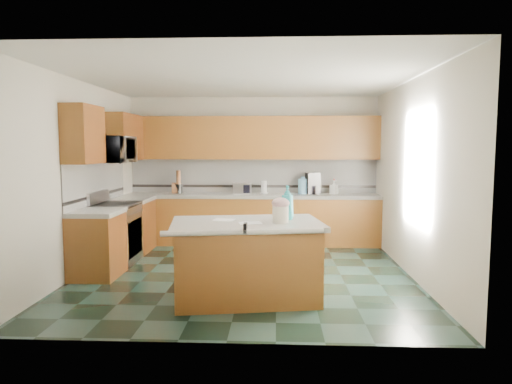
{
  "coord_description": "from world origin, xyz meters",
  "views": [
    {
      "loc": [
        0.45,
        -6.26,
        1.77
      ],
      "look_at": [
        0.15,
        0.35,
        1.12
      ],
      "focal_mm": 32.0,
      "sensor_mm": 36.0,
      "label": 1
    }
  ],
  "objects_px": {
    "island_base": "(247,263)",
    "soap_bottle_island": "(287,203)",
    "treat_jar": "(281,214)",
    "coffee_maker": "(313,183)",
    "knife_block": "(175,188)",
    "toaster_oven": "(242,189)",
    "island_top": "(247,224)"
  },
  "relations": [
    {
      "from": "soap_bottle_island",
      "to": "toaster_oven",
      "type": "xyz_separation_m",
      "value": [
        -0.76,
        2.96,
        -0.11
      ]
    },
    {
      "from": "treat_jar",
      "to": "soap_bottle_island",
      "type": "xyz_separation_m",
      "value": [
        0.08,
        0.24,
        0.11
      ]
    },
    {
      "from": "island_base",
      "to": "island_top",
      "type": "bearing_deg",
      "value": 0.0
    },
    {
      "from": "treat_jar",
      "to": "knife_block",
      "type": "relative_size",
      "value": 0.99
    },
    {
      "from": "island_top",
      "to": "treat_jar",
      "type": "bearing_deg",
      "value": -19.19
    },
    {
      "from": "soap_bottle_island",
      "to": "toaster_oven",
      "type": "bearing_deg",
      "value": 95.93
    },
    {
      "from": "knife_block",
      "to": "soap_bottle_island",
      "type": "bearing_deg",
      "value": -64.93
    },
    {
      "from": "island_base",
      "to": "treat_jar",
      "type": "height_order",
      "value": "treat_jar"
    },
    {
      "from": "treat_jar",
      "to": "toaster_oven",
      "type": "distance_m",
      "value": 3.27
    },
    {
      "from": "treat_jar",
      "to": "island_base",
      "type": "bearing_deg",
      "value": 163.94
    },
    {
      "from": "treat_jar",
      "to": "knife_block",
      "type": "height_order",
      "value": "knife_block"
    },
    {
      "from": "island_base",
      "to": "treat_jar",
      "type": "bearing_deg",
      "value": -19.19
    },
    {
      "from": "island_base",
      "to": "island_top",
      "type": "relative_size",
      "value": 0.94
    },
    {
      "from": "soap_bottle_island",
      "to": "knife_block",
      "type": "bearing_deg",
      "value": 115.75
    },
    {
      "from": "soap_bottle_island",
      "to": "knife_block",
      "type": "height_order",
      "value": "soap_bottle_island"
    },
    {
      "from": "treat_jar",
      "to": "knife_block",
      "type": "xyz_separation_m",
      "value": [
        -1.93,
        3.2,
        0.0
      ]
    },
    {
      "from": "island_base",
      "to": "soap_bottle_island",
      "type": "bearing_deg",
      "value": 10.41
    },
    {
      "from": "island_top",
      "to": "knife_block",
      "type": "relative_size",
      "value": 8.82
    },
    {
      "from": "island_top",
      "to": "coffee_maker",
      "type": "xyz_separation_m",
      "value": [
        1.0,
        3.16,
        0.22
      ]
    },
    {
      "from": "knife_block",
      "to": "treat_jar",
      "type": "bearing_deg",
      "value": -68.0
    },
    {
      "from": "treat_jar",
      "to": "toaster_oven",
      "type": "xyz_separation_m",
      "value": [
        -0.68,
        3.2,
        0.0
      ]
    },
    {
      "from": "island_top",
      "to": "soap_bottle_island",
      "type": "xyz_separation_m",
      "value": [
        0.47,
        0.17,
        0.23
      ]
    },
    {
      "from": "island_base",
      "to": "treat_jar",
      "type": "distance_m",
      "value": 0.71
    },
    {
      "from": "island_base",
      "to": "soap_bottle_island",
      "type": "xyz_separation_m",
      "value": [
        0.47,
        0.17,
        0.69
      ]
    },
    {
      "from": "soap_bottle_island",
      "to": "coffee_maker",
      "type": "height_order",
      "value": "soap_bottle_island"
    },
    {
      "from": "treat_jar",
      "to": "soap_bottle_island",
      "type": "distance_m",
      "value": 0.27
    },
    {
      "from": "island_base",
      "to": "soap_bottle_island",
      "type": "relative_size",
      "value": 3.99
    },
    {
      "from": "toaster_oven",
      "to": "knife_block",
      "type": "bearing_deg",
      "value": 177.66
    },
    {
      "from": "toaster_oven",
      "to": "coffee_maker",
      "type": "distance_m",
      "value": 1.29
    },
    {
      "from": "treat_jar",
      "to": "island_top",
      "type": "bearing_deg",
      "value": 163.94
    },
    {
      "from": "island_base",
      "to": "treat_jar",
      "type": "relative_size",
      "value": 8.39
    },
    {
      "from": "island_base",
      "to": "island_top",
      "type": "height_order",
      "value": "island_top"
    }
  ]
}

